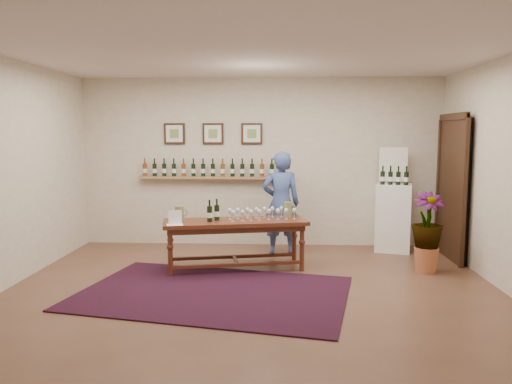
{
  "coord_description": "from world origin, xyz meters",
  "views": [
    {
      "loc": [
        0.32,
        -5.86,
        1.89
      ],
      "look_at": [
        0.0,
        0.8,
        1.1
      ],
      "focal_mm": 35.0,
      "sensor_mm": 36.0,
      "label": 1
    }
  ],
  "objects_px": {
    "tasting_table": "(235,228)",
    "display_pedestal": "(393,217)",
    "person": "(281,203)",
    "potted_plant": "(427,232)"
  },
  "relations": [
    {
      "from": "tasting_table",
      "to": "display_pedestal",
      "type": "relative_size",
      "value": 1.9
    },
    {
      "from": "tasting_table",
      "to": "display_pedestal",
      "type": "xyz_separation_m",
      "value": [
        2.44,
        1.27,
        -0.05
      ]
    },
    {
      "from": "potted_plant",
      "to": "person",
      "type": "bearing_deg",
      "value": 154.05
    },
    {
      "from": "display_pedestal",
      "to": "potted_plant",
      "type": "bearing_deg",
      "value": -82.73
    },
    {
      "from": "tasting_table",
      "to": "potted_plant",
      "type": "xyz_separation_m",
      "value": [
        2.61,
        -0.03,
        -0.03
      ]
    },
    {
      "from": "tasting_table",
      "to": "person",
      "type": "relative_size",
      "value": 1.27
    },
    {
      "from": "tasting_table",
      "to": "person",
      "type": "bearing_deg",
      "value": 44.03
    },
    {
      "from": "display_pedestal",
      "to": "person",
      "type": "bearing_deg",
      "value": -169.58
    },
    {
      "from": "potted_plant",
      "to": "person",
      "type": "relative_size",
      "value": 0.59
    },
    {
      "from": "display_pedestal",
      "to": "potted_plant",
      "type": "distance_m",
      "value": 1.31
    }
  ]
}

